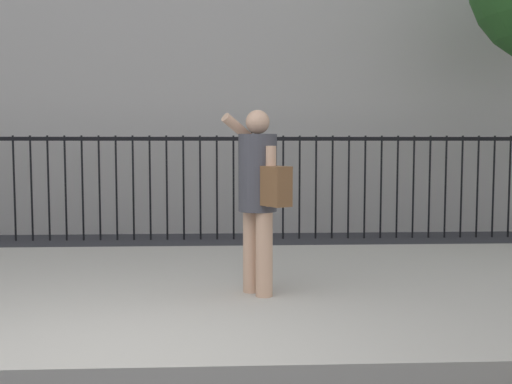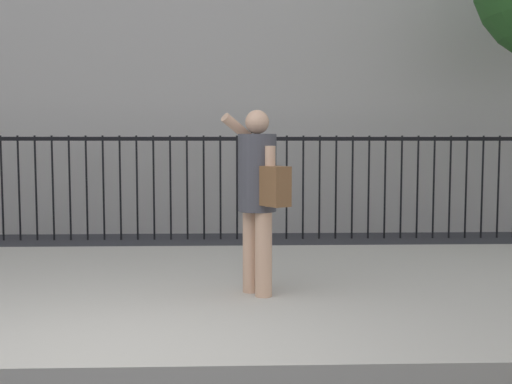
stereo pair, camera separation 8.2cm
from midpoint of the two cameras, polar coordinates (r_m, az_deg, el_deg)
sidewalk at (r=6.14m, az=-9.64°, el=-8.98°), size 28.00×4.40×0.15m
iron_fence at (r=9.66m, az=-6.81°, el=1.69°), size 12.03×0.04×1.60m
pedestrian_on_phone at (r=5.51m, az=0.69°, el=0.32°), size 0.61×0.72×1.64m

